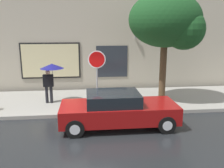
% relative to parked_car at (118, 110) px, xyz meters
% --- Properties ---
extents(ground_plane, '(60.00, 60.00, 0.00)m').
position_rel_parked_car_xyz_m(ground_plane, '(-1.29, 0.08, -0.66)').
color(ground_plane, black).
extents(sidewalk, '(20.00, 4.00, 0.15)m').
position_rel_parked_car_xyz_m(sidewalk, '(-1.29, 3.08, -0.59)').
color(sidewalk, gray).
rests_on(sidewalk, ground).
extents(building_facade, '(20.00, 0.67, 7.00)m').
position_rel_parked_car_xyz_m(building_facade, '(-1.31, 5.58, 2.82)').
color(building_facade, '#B2A893').
rests_on(building_facade, ground).
extents(parked_car, '(4.29, 1.81, 1.33)m').
position_rel_parked_car_xyz_m(parked_car, '(0.00, 0.00, 0.00)').
color(parked_car, maroon).
rests_on(parked_car, ground).
extents(pedestrian_with_umbrella, '(1.08, 1.08, 1.86)m').
position_rel_parked_car_xyz_m(pedestrian_with_umbrella, '(-2.75, 2.77, 1.00)').
color(pedestrian_with_umbrella, black).
rests_on(pedestrian_with_umbrella, sidewalk).
extents(street_tree, '(3.30, 2.81, 5.06)m').
position_rel_parked_car_xyz_m(street_tree, '(2.60, 2.33, 3.21)').
color(street_tree, '#4C3823').
rests_on(street_tree, sidewalk).
extents(stop_sign, '(0.76, 0.10, 2.54)m').
position_rel_parked_car_xyz_m(stop_sign, '(-0.67, 1.78, 1.28)').
color(stop_sign, gray).
rests_on(stop_sign, sidewalk).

